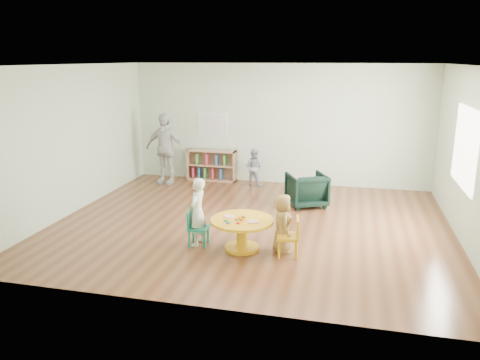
{
  "coord_description": "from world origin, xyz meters",
  "views": [
    {
      "loc": [
        1.67,
        -7.83,
        2.91
      ],
      "look_at": [
        -0.13,
        -0.3,
        0.89
      ],
      "focal_mm": 35.0,
      "sensor_mm": 36.0,
      "label": 1
    }
  ],
  "objects_px": {
    "activity_table": "(242,229)",
    "toddler": "(254,167)",
    "kid_chair_left": "(196,227)",
    "child_left": "(197,212)",
    "bookshelf": "(211,165)",
    "child_right": "(282,224)",
    "kid_chair_right": "(291,235)",
    "armchair": "(307,190)",
    "adult_caretaker": "(165,149)"
  },
  "relations": [
    {
      "from": "toddler",
      "to": "armchair",
      "type": "bearing_deg",
      "value": 148.2
    },
    {
      "from": "kid_chair_right",
      "to": "child_left",
      "type": "xyz_separation_m",
      "value": [
        -1.51,
        0.09,
        0.23
      ]
    },
    {
      "from": "activity_table",
      "to": "child_right",
      "type": "distance_m",
      "value": 0.64
    },
    {
      "from": "bookshelf",
      "to": "adult_caretaker",
      "type": "height_order",
      "value": "adult_caretaker"
    },
    {
      "from": "adult_caretaker",
      "to": "toddler",
      "type": "bearing_deg",
      "value": 13.09
    },
    {
      "from": "activity_table",
      "to": "toddler",
      "type": "distance_m",
      "value": 3.8
    },
    {
      "from": "bookshelf",
      "to": "toddler",
      "type": "xyz_separation_m",
      "value": [
        1.12,
        -0.27,
        0.07
      ]
    },
    {
      "from": "activity_table",
      "to": "adult_caretaker",
      "type": "bearing_deg",
      "value": 127.77
    },
    {
      "from": "child_right",
      "to": "toddler",
      "type": "relative_size",
      "value": 1.05
    },
    {
      "from": "adult_caretaker",
      "to": "kid_chair_left",
      "type": "bearing_deg",
      "value": -55.42
    },
    {
      "from": "kid_chair_right",
      "to": "toddler",
      "type": "xyz_separation_m",
      "value": [
        -1.38,
        3.83,
        0.12
      ]
    },
    {
      "from": "kid_chair_left",
      "to": "adult_caretaker",
      "type": "xyz_separation_m",
      "value": [
        -1.94,
        3.48,
        0.53
      ]
    },
    {
      "from": "bookshelf",
      "to": "kid_chair_right",
      "type": "bearing_deg",
      "value": -58.64
    },
    {
      "from": "child_left",
      "to": "adult_caretaker",
      "type": "height_order",
      "value": "adult_caretaker"
    },
    {
      "from": "kid_chair_left",
      "to": "armchair",
      "type": "height_order",
      "value": "armchair"
    },
    {
      "from": "adult_caretaker",
      "to": "bookshelf",
      "type": "bearing_deg",
      "value": 34.69
    },
    {
      "from": "child_right",
      "to": "toddler",
      "type": "distance_m",
      "value": 3.92
    },
    {
      "from": "armchair",
      "to": "bookshelf",
      "type": "bearing_deg",
      "value": -57.48
    },
    {
      "from": "activity_table",
      "to": "child_right",
      "type": "xyz_separation_m",
      "value": [
        0.62,
        0.04,
        0.12
      ]
    },
    {
      "from": "kid_chair_right",
      "to": "adult_caretaker",
      "type": "relative_size",
      "value": 0.36
    },
    {
      "from": "armchair",
      "to": "child_right",
      "type": "bearing_deg",
      "value": 61.39
    },
    {
      "from": "activity_table",
      "to": "armchair",
      "type": "bearing_deg",
      "value": 72.93
    },
    {
      "from": "child_right",
      "to": "adult_caretaker",
      "type": "height_order",
      "value": "adult_caretaker"
    },
    {
      "from": "child_left",
      "to": "toddler",
      "type": "height_order",
      "value": "child_left"
    },
    {
      "from": "kid_chair_left",
      "to": "adult_caretaker",
      "type": "distance_m",
      "value": 4.02
    },
    {
      "from": "bookshelf",
      "to": "child_right",
      "type": "xyz_separation_m",
      "value": [
        2.34,
        -3.98,
        0.1
      ]
    },
    {
      "from": "armchair",
      "to": "adult_caretaker",
      "type": "distance_m",
      "value": 3.63
    },
    {
      "from": "armchair",
      "to": "child_left",
      "type": "relative_size",
      "value": 0.67
    },
    {
      "from": "kid_chair_left",
      "to": "bookshelf",
      "type": "xyz_separation_m",
      "value": [
        -0.96,
        4.03,
        0.06
      ]
    },
    {
      "from": "activity_table",
      "to": "adult_caretaker",
      "type": "distance_m",
      "value": 4.43
    },
    {
      "from": "activity_table",
      "to": "adult_caretaker",
      "type": "relative_size",
      "value": 0.59
    },
    {
      "from": "child_left",
      "to": "toddler",
      "type": "relative_size",
      "value": 1.25
    },
    {
      "from": "bookshelf",
      "to": "child_left",
      "type": "distance_m",
      "value": 4.12
    },
    {
      "from": "child_right",
      "to": "child_left",
      "type": "bearing_deg",
      "value": 68.6
    },
    {
      "from": "kid_chair_right",
      "to": "child_left",
      "type": "height_order",
      "value": "child_left"
    },
    {
      "from": "kid_chair_left",
      "to": "child_left",
      "type": "xyz_separation_m",
      "value": [
        0.02,
        0.03,
        0.24
      ]
    },
    {
      "from": "toddler",
      "to": "activity_table",
      "type": "bearing_deg",
      "value": 110.65
    },
    {
      "from": "armchair",
      "to": "kid_chair_left",
      "type": "bearing_deg",
      "value": 33.12
    },
    {
      "from": "kid_chair_right",
      "to": "armchair",
      "type": "height_order",
      "value": "armchair"
    },
    {
      "from": "child_left",
      "to": "child_right",
      "type": "height_order",
      "value": "child_left"
    },
    {
      "from": "bookshelf",
      "to": "armchair",
      "type": "relative_size",
      "value": 1.62
    },
    {
      "from": "armchair",
      "to": "child_left",
      "type": "height_order",
      "value": "child_left"
    },
    {
      "from": "child_right",
      "to": "armchair",
      "type": "bearing_deg",
      "value": -25.19
    },
    {
      "from": "kid_chair_right",
      "to": "child_right",
      "type": "bearing_deg",
      "value": 46.94
    },
    {
      "from": "armchair",
      "to": "adult_caretaker",
      "type": "height_order",
      "value": "adult_caretaker"
    },
    {
      "from": "child_left",
      "to": "activity_table",
      "type": "bearing_deg",
      "value": 94.41
    },
    {
      "from": "activity_table",
      "to": "bookshelf",
      "type": "height_order",
      "value": "bookshelf"
    },
    {
      "from": "kid_chair_left",
      "to": "child_left",
      "type": "distance_m",
      "value": 0.24
    },
    {
      "from": "armchair",
      "to": "adult_caretaker",
      "type": "bearing_deg",
      "value": -41.69
    },
    {
      "from": "bookshelf",
      "to": "child_left",
      "type": "relative_size",
      "value": 1.09
    }
  ]
}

